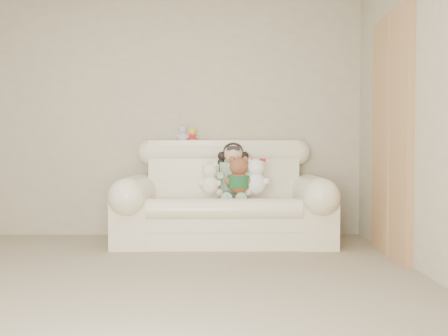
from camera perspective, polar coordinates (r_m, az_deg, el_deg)
floor at (r=3.18m, az=-14.33°, el=-14.87°), size 5.00×5.00×0.00m
wall_back at (r=5.51m, az=-8.10°, el=5.94°), size 4.50×0.00×4.50m
sofa at (r=4.96m, az=-0.01°, el=-2.67°), size 2.10×0.95×1.03m
door_panel at (r=4.59m, az=18.48°, el=3.53°), size 0.06×0.90×2.10m
seated_child at (r=5.03m, az=1.06°, el=-0.32°), size 0.40×0.47×0.59m
brown_teddy at (r=4.82m, az=1.66°, el=-0.44°), size 0.34×0.30×0.43m
white_cat at (r=4.85m, az=3.64°, el=-0.51°), size 0.31×0.27×0.41m
cream_teddy at (r=4.81m, az=-1.66°, el=-0.84°), size 0.28×0.26×0.36m
yellow_mini_bear at (r=5.30m, az=-3.62°, el=3.94°), size 0.12×0.10×0.18m
grey_mini_plush at (r=5.30m, az=-4.71°, el=4.10°), size 0.14×0.11×0.21m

